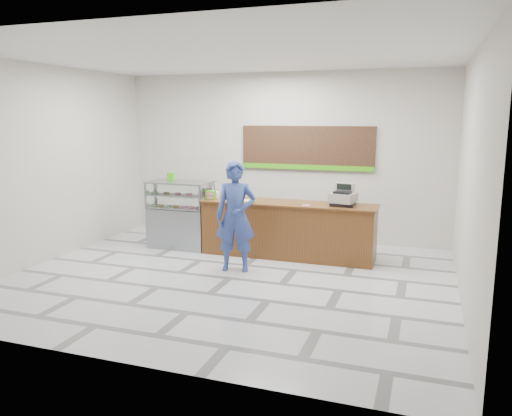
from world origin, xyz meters
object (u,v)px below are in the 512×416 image
(display_case, at_px, (181,214))
(sales_counter, at_px, (288,230))
(cash_register, at_px, (343,197))
(customer, at_px, (236,216))
(serving_tray, at_px, (246,201))

(display_case, bearing_deg, sales_counter, 0.01)
(cash_register, distance_m, customer, 1.98)
(cash_register, bearing_deg, customer, -134.76)
(display_case, height_order, serving_tray, display_case)
(cash_register, bearing_deg, display_case, -168.96)
(cash_register, relative_size, customer, 0.27)
(display_case, bearing_deg, cash_register, 0.34)
(sales_counter, xyz_separation_m, serving_tray, (-0.77, -0.13, 0.52))
(serving_tray, bearing_deg, sales_counter, 14.45)
(serving_tray, bearing_deg, customer, -75.43)
(display_case, height_order, customer, customer)
(customer, bearing_deg, serving_tray, 86.52)
(display_case, relative_size, cash_register, 2.66)
(cash_register, xyz_separation_m, serving_tray, (-1.78, -0.15, -0.14))
(sales_counter, xyz_separation_m, customer, (-0.61, -1.09, 0.42))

